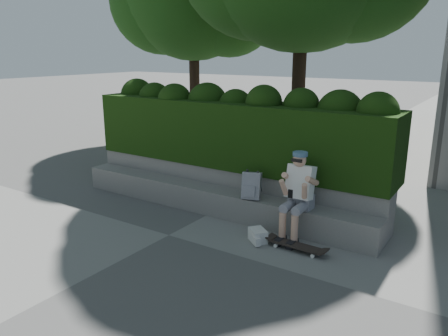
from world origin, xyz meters
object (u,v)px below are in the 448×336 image
Objects in this scene: skateboard at (296,246)px; backpack_ground at (258,235)px; person at (298,192)px; backpack_plaid at (252,186)px.

backpack_ground reaches higher than skateboard.
person is at bearing 116.18° from skateboard.
backpack_ground is at bearing -131.30° from person.
backpack_ground is (-0.43, -0.49, -0.65)m from person.
backpack_ground is (-0.63, -0.04, 0.03)m from skateboard.
person reaches higher than backpack_plaid.
skateboard is at bearing 42.18° from backpack_ground.
backpack_plaid is (-0.88, 0.08, -0.08)m from person.
skateboard is 2.79× the size of backpack_ground.
backpack_plaid is (-1.08, 0.53, 0.60)m from skateboard.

